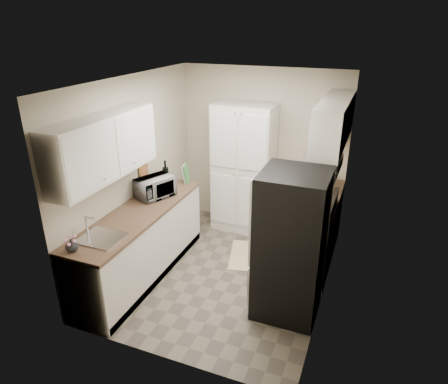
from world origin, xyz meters
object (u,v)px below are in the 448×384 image
at_px(refrigerator, 291,245).
at_px(wine_bottle, 166,174).
at_px(pantry_cabinet, 244,169).
at_px(microwave, 155,187).
at_px(electric_range, 305,241).
at_px(toaster_oven, 319,181).

distance_m(refrigerator, wine_bottle, 2.21).
distance_m(pantry_cabinet, microwave, 1.51).
relative_size(electric_range, microwave, 2.32).
relative_size(microwave, toaster_oven, 1.15).
distance_m(refrigerator, toaster_oven, 1.56).
relative_size(wine_bottle, toaster_oven, 0.81).
distance_m(pantry_cabinet, wine_bottle, 1.24).
relative_size(refrigerator, toaster_oven, 4.01).
bearing_deg(refrigerator, toaster_oven, 88.33).
bearing_deg(pantry_cabinet, toaster_oven, -8.71).
bearing_deg(microwave, toaster_oven, -38.27).
height_order(refrigerator, wine_bottle, refrigerator).
bearing_deg(refrigerator, pantry_cabinet, 123.46).
relative_size(electric_range, wine_bottle, 3.29).
height_order(pantry_cabinet, microwave, pantry_cabinet).
bearing_deg(wine_bottle, electric_range, -1.66).
height_order(microwave, wine_bottle, wine_bottle).
relative_size(pantry_cabinet, microwave, 4.10).
bearing_deg(toaster_oven, pantry_cabinet, 169.80).
distance_m(electric_range, toaster_oven, 0.93).
bearing_deg(pantry_cabinet, wine_bottle, -135.37).
xyz_separation_m(microwave, wine_bottle, (-0.06, 0.40, 0.04)).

